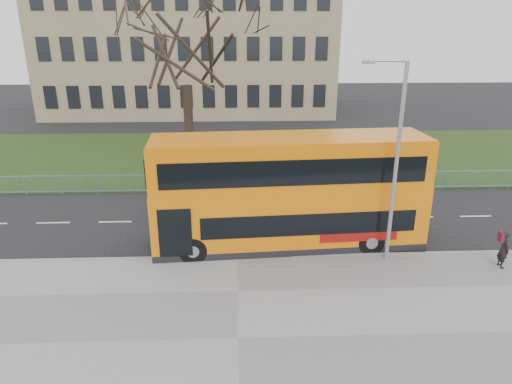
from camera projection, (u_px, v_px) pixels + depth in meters
ground at (238, 242)px, 20.17m from camera, size 120.00×120.00×0.00m
pavement at (238, 340)px, 13.81m from camera, size 80.00×10.50×0.12m
kerb at (238, 258)px, 18.69m from camera, size 80.00×0.20×0.14m
grass_verge at (238, 156)px, 33.59m from camera, size 80.00×15.40×0.08m
guard_railing at (238, 183)px, 26.18m from camera, size 40.00×0.12×1.10m
bare_tree at (186, 67)px, 27.15m from camera, size 9.33×9.33×13.33m
civic_building at (191, 46)px, 50.47m from camera, size 30.00×15.00×14.00m
yellow_bus at (289, 190)px, 19.09m from camera, size 11.50×3.44×4.76m
pedestrian at (504, 249)px, 17.66m from camera, size 0.38×0.56×1.52m
street_lamp at (394, 157)px, 17.01m from camera, size 1.65×0.23×7.80m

